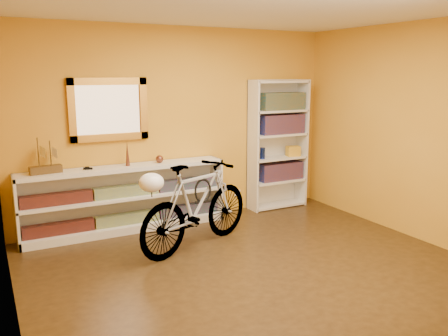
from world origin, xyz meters
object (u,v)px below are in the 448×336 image
console_unit (126,199)px  helmet (151,183)px  bookcase (278,145)px  bicycle (197,205)px

console_unit → helmet: 1.28m
console_unit → bookcase: 2.39m
bicycle → bookcase: bearing=-82.5°
bicycle → helmet: bicycle is taller
bookcase → helmet: (-2.38, -1.21, -0.05)m
console_unit → bicycle: bearing=-59.5°
bookcase → helmet: bearing=-153.0°
bicycle → helmet: size_ratio=6.57×
console_unit → bicycle: 1.10m
helmet → bicycle: bearing=21.3°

